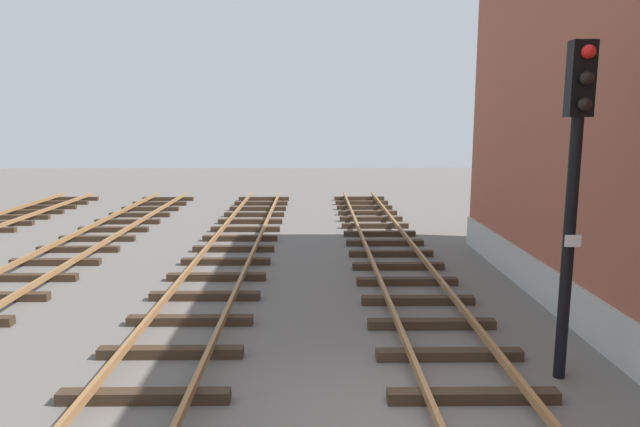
{
  "coord_description": "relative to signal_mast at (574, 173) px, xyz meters",
  "views": [
    {
      "loc": [
        -1.1,
        -6.96,
        4.09
      ],
      "look_at": [
        -0.93,
        6.74,
        1.78
      ],
      "focal_mm": 32.01,
      "sensor_mm": 36.0,
      "label": 1
    }
  ],
  "objects": [
    {
      "name": "signal_mast",
      "position": [
        0.0,
        0.0,
        0.0
      ],
      "size": [
        0.36,
        0.4,
        5.2
      ],
      "color": "black",
      "rests_on": "ground"
    },
    {
      "name": "track_near_building",
      "position": [
        -1.6,
        -1.52,
        -3.14
      ],
      "size": [
        2.5,
        44.17,
        0.32
      ],
      "color": "#38281C",
      "rests_on": "ground"
    },
    {
      "name": "track_centre",
      "position": [
        -6.38,
        -1.52,
        -3.14
      ],
      "size": [
        2.5,
        44.17,
        0.32
      ],
      "color": "#38281C",
      "rests_on": "ground"
    }
  ]
}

